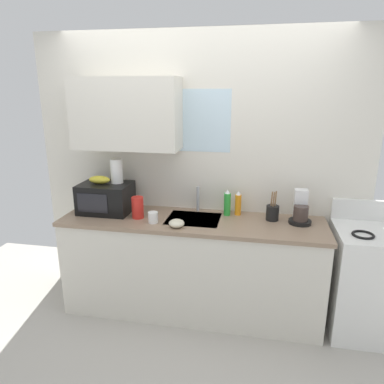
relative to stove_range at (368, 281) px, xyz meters
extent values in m
cube|color=silver|center=(-1.50, 0.35, 0.79)|extent=(3.08, 0.10, 2.50)
cube|color=silver|center=(-2.11, 0.14, 1.33)|extent=(0.95, 0.32, 0.62)
cube|color=silver|center=(-1.49, 0.31, 1.27)|extent=(0.56, 0.02, 0.55)
cube|color=silver|center=(-1.50, 0.00, -0.03)|extent=(2.28, 0.60, 0.86)
cube|color=#8C725B|center=(-1.50, 0.00, 0.42)|extent=(2.31, 0.63, 0.03)
cube|color=#9EA0A5|center=(-1.49, 0.02, 0.37)|extent=(0.46, 0.38, 0.14)
cylinder|color=#B2B5BA|center=(-1.49, 0.24, 0.56)|extent=(0.03, 0.03, 0.23)
cube|color=white|center=(0.00, 0.00, -0.01)|extent=(0.60, 0.60, 0.90)
torus|color=black|center=(-0.12, -0.10, 0.45)|extent=(0.17, 0.17, 0.02)
cube|color=white|center=(0.00, 0.28, 0.53)|extent=(0.60, 0.04, 0.18)
cube|color=black|center=(-2.32, 0.05, 0.58)|extent=(0.46, 0.34, 0.27)
cube|color=black|center=(-2.37, -0.13, 0.58)|extent=(0.28, 0.01, 0.17)
ellipsoid|color=gold|center=(-2.37, 0.05, 0.75)|extent=(0.20, 0.11, 0.07)
cylinder|color=white|center=(-2.22, 0.10, 0.82)|extent=(0.11, 0.11, 0.22)
cylinder|color=black|center=(-0.58, 0.08, 0.46)|extent=(0.19, 0.19, 0.03)
cylinder|color=#3F332D|center=(-0.58, 0.07, 0.54)|extent=(0.12, 0.12, 0.13)
cube|color=silver|center=(-0.58, 0.15, 0.59)|extent=(0.11, 0.09, 0.26)
cylinder|color=green|center=(-1.21, 0.17, 0.54)|extent=(0.06, 0.06, 0.20)
cone|color=white|center=(-1.21, 0.17, 0.66)|extent=(0.05, 0.05, 0.04)
cylinder|color=orange|center=(-1.11, 0.20, 0.54)|extent=(0.06, 0.06, 0.19)
cone|color=white|center=(-1.11, 0.20, 0.65)|extent=(0.04, 0.04, 0.04)
cylinder|color=red|center=(-1.98, -0.05, 0.54)|extent=(0.10, 0.10, 0.19)
cylinder|color=white|center=(-1.81, -0.14, 0.49)|extent=(0.08, 0.08, 0.09)
cylinder|color=black|center=(-0.81, 0.12, 0.51)|extent=(0.11, 0.11, 0.13)
cylinder|color=olive|center=(-0.82, 0.12, 0.59)|extent=(0.02, 0.02, 0.22)
cylinder|color=olive|center=(-0.79, 0.13, 0.59)|extent=(0.02, 0.02, 0.22)
cylinder|color=olive|center=(-0.81, 0.10, 0.59)|extent=(0.02, 0.03, 0.22)
ellipsoid|color=beige|center=(-1.59, -0.20, 0.47)|extent=(0.13, 0.13, 0.06)
camera|label=1|loc=(-0.93, -2.90, 1.55)|focal=33.55mm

